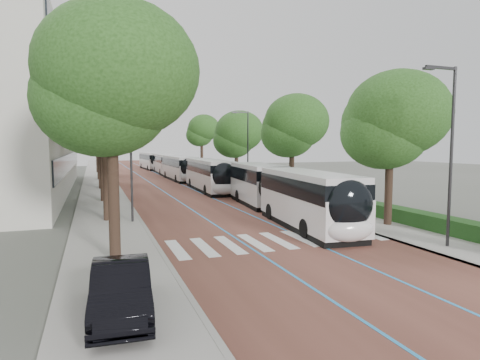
# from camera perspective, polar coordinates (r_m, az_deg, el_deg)

# --- Properties ---
(ground) EXTENTS (160.00, 160.00, 0.00)m
(ground) POSITION_cam_1_polar(r_m,az_deg,el_deg) (19.06, 6.17, -9.29)
(ground) COLOR #51544C
(ground) RESTS_ON ground
(road) EXTENTS (11.00, 140.00, 0.02)m
(road) POSITION_cam_1_polar(r_m,az_deg,el_deg) (57.33, -11.86, 0.20)
(road) COLOR #552F26
(road) RESTS_ON ground
(sidewalk_left) EXTENTS (4.00, 140.00, 0.12)m
(sidewalk_left) POSITION_cam_1_polar(r_m,az_deg,el_deg) (56.73, -19.38, 0.03)
(sidewalk_left) COLOR #9A9792
(sidewalk_left) RESTS_ON ground
(sidewalk_right) EXTENTS (4.00, 140.00, 0.12)m
(sidewalk_right) POSITION_cam_1_polar(r_m,az_deg,el_deg) (58.87, -4.63, 0.47)
(sidewalk_right) COLOR #9A9792
(sidewalk_right) RESTS_ON ground
(kerb_left) EXTENTS (0.20, 140.00, 0.14)m
(kerb_left) POSITION_cam_1_polar(r_m,az_deg,el_deg) (56.79, -17.46, 0.09)
(kerb_left) COLOR gray
(kerb_left) RESTS_ON ground
(kerb_right) EXTENTS (0.20, 140.00, 0.14)m
(kerb_right) POSITION_cam_1_polar(r_m,az_deg,el_deg) (58.39, -6.42, 0.41)
(kerb_right) COLOR gray
(kerb_right) RESTS_ON ground
(zebra_crossing) EXTENTS (10.55, 3.60, 0.01)m
(zebra_crossing) POSITION_cam_1_polar(r_m,az_deg,el_deg) (20.02, 5.40, -8.52)
(zebra_crossing) COLOR silver
(zebra_crossing) RESTS_ON ground
(lane_line_left) EXTENTS (0.12, 126.00, 0.01)m
(lane_line_left) POSITION_cam_1_polar(r_m,az_deg,el_deg) (57.12, -13.45, 0.17)
(lane_line_left) COLOR #2A8DD4
(lane_line_left) RESTS_ON road
(lane_line_right) EXTENTS (0.12, 126.00, 0.01)m
(lane_line_right) POSITION_cam_1_polar(r_m,az_deg,el_deg) (57.58, -10.29, 0.26)
(lane_line_right) COLOR #2A8DD4
(lane_line_right) RESTS_ON road
(hedge) EXTENTS (1.20, 14.00, 0.80)m
(hedge) POSITION_cam_1_polar(r_m,az_deg,el_deg) (24.32, 25.86, -5.39)
(hedge) COLOR #1D4317
(hedge) RESTS_ON sidewalk_right
(streetlight_near) EXTENTS (1.82, 0.20, 8.00)m
(streetlight_near) POSITION_cam_1_polar(r_m,az_deg,el_deg) (20.10, 27.57, 4.78)
(streetlight_near) COLOR #2A2A2C
(streetlight_near) RESTS_ON sidewalk_right
(streetlight_far) EXTENTS (1.82, 0.20, 8.00)m
(streetlight_far) POSITION_cam_1_polar(r_m,az_deg,el_deg) (41.30, 0.89, 5.17)
(streetlight_far) COLOR #2A2A2C
(streetlight_far) RESTS_ON sidewalk_right
(lamp_post_left) EXTENTS (0.14, 0.14, 8.00)m
(lamp_post_left) POSITION_cam_1_polar(r_m,az_deg,el_deg) (24.64, -15.24, 3.48)
(lamp_post_left) COLOR #2A2A2C
(lamp_post_left) RESTS_ON sidewalk_left
(trees_left) EXTENTS (6.23, 60.86, 9.61)m
(trees_left) POSITION_cam_1_polar(r_m,az_deg,el_deg) (40.67, -19.32, 7.96)
(trees_left) COLOR black
(trees_left) RESTS_ON ground
(trees_right) EXTENTS (5.74, 47.31, 8.81)m
(trees_right) POSITION_cam_1_polar(r_m,az_deg,el_deg) (39.70, 3.51, 6.90)
(trees_right) COLOR black
(trees_right) RESTS_ON ground
(lead_bus) EXTENTS (4.18, 18.55, 3.20)m
(lead_bus) POSITION_cam_1_polar(r_m,az_deg,el_deg) (26.39, 6.16, -1.71)
(lead_bus) COLOR black
(lead_bus) RESTS_ON ground
(bus_queued_0) EXTENTS (2.98, 12.48, 3.20)m
(bus_queued_0) POSITION_cam_1_polar(r_m,az_deg,el_deg) (40.82, -4.32, 0.67)
(bus_queued_0) COLOR silver
(bus_queued_0) RESTS_ON ground
(bus_queued_1) EXTENTS (2.63, 12.42, 3.20)m
(bus_queued_1) POSITION_cam_1_polar(r_m,az_deg,el_deg) (53.97, -8.53, 1.68)
(bus_queued_1) COLOR silver
(bus_queued_1) RESTS_ON ground
(bus_queued_2) EXTENTS (2.91, 12.47, 3.20)m
(bus_queued_2) POSITION_cam_1_polar(r_m,az_deg,el_deg) (66.82, -10.61, 2.28)
(bus_queued_2) COLOR silver
(bus_queued_2) RESTS_ON ground
(bus_queued_3) EXTENTS (3.08, 12.50, 3.20)m
(bus_queued_3) POSITION_cam_1_polar(r_m,az_deg,el_deg) (79.30, -12.53, 2.66)
(bus_queued_3) COLOR silver
(bus_queued_3) RESTS_ON ground
(parked_car) EXTENTS (1.80, 4.42, 1.43)m
(parked_car) POSITION_cam_1_polar(r_m,az_deg,el_deg) (11.63, -16.55, -14.61)
(parked_car) COLOR black
(parked_car) RESTS_ON sidewalk_left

